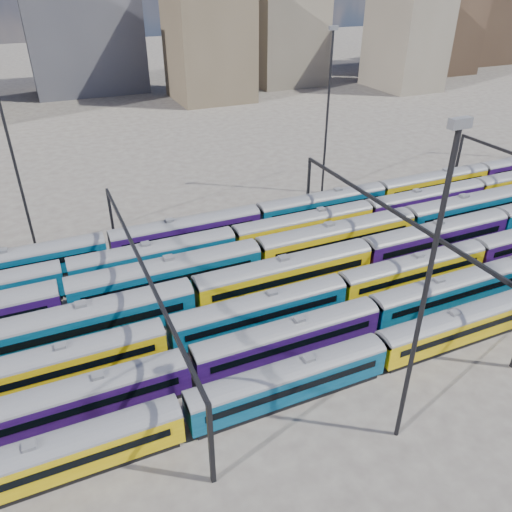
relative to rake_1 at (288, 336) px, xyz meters
name	(u,v)px	position (x,y,z in m)	size (l,w,h in m)	color
ground	(315,284)	(8.84, 10.00, -2.49)	(500.00, 500.00, 0.00)	#48413D
rake_1	(288,336)	(0.00, 0.00, 0.00)	(135.15, 2.83, 4.75)	black
rake_2	(341,287)	(9.09, 5.00, 0.03)	(116.92, 2.85, 4.79)	black
rake_3	(365,252)	(15.62, 10.00, 0.32)	(130.28, 3.18, 5.36)	black
rake_4	(337,235)	(14.78, 15.00, 0.41)	(111.67, 3.27, 5.52)	black
rake_5	(304,224)	(12.67, 20.00, 0.16)	(143.69, 3.00, 5.05)	black
rake_6	(322,203)	(18.42, 25.00, 0.18)	(103.13, 3.02, 5.09)	black
gantry_1	(142,272)	(-11.16, 10.00, 4.30)	(0.35, 40.35, 8.03)	black
gantry_2	(391,218)	(18.84, 10.00, 4.30)	(0.35, 40.35, 8.03)	black
mast_1	(11,149)	(-21.16, 32.00, 11.48)	(1.40, 0.50, 25.60)	black
mast_2	(426,292)	(3.84, -12.00, 11.48)	(1.40, 0.50, 25.60)	black
mast_3	(328,108)	(23.84, 34.00, 11.48)	(1.40, 0.50, 25.60)	black
skyline	(433,8)	(113.59, 115.73, 18.34)	(399.22, 60.48, 50.03)	#665B4C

